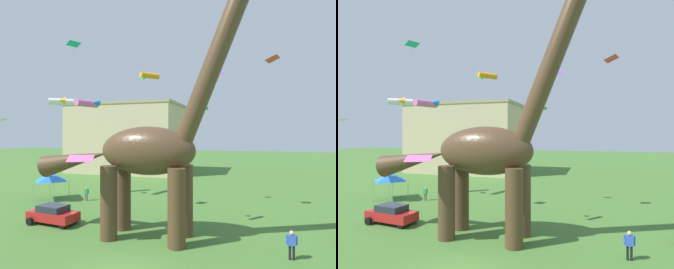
{
  "view_description": "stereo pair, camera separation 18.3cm",
  "coord_description": "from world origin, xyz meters",
  "views": [
    {
      "loc": [
        6.91,
        -13.51,
        7.31
      ],
      "look_at": [
        0.52,
        7.26,
        7.36
      ],
      "focal_mm": 30.17,
      "sensor_mm": 36.0,
      "label": 1
    },
    {
      "loc": [
        7.09,
        -13.46,
        7.31
      ],
      "look_at": [
        0.52,
        7.26,
        7.36
      ],
      "focal_mm": 30.17,
      "sensor_mm": 36.0,
      "label": 2
    }
  ],
  "objects": [
    {
      "name": "person_watching_child",
      "position": [
        8.99,
        4.41,
        1.03
      ],
      "size": [
        0.64,
        0.28,
        1.71
      ],
      "rotation": [
        0.0,
        0.0,
        2.02
      ],
      "color": "black",
      "rests_on": "ground_plane"
    },
    {
      "name": "parked_sedan_left",
      "position": [
        -8.97,
        5.9,
        0.81
      ],
      "size": [
        4.36,
        2.2,
        1.55
      ],
      "rotation": [
        0.0,
        0.0,
        -0.1
      ],
      "color": "red",
      "rests_on": "ground_plane"
    },
    {
      "name": "kite_mid_right",
      "position": [
        -8.79,
        8.38,
        15.58
      ],
      "size": [
        1.23,
        1.37,
        1.44
      ],
      "color": "#19B2B7"
    },
    {
      "name": "festival_canopy_tent",
      "position": [
        -15.17,
        13.2,
        2.54
      ],
      "size": [
        3.15,
        3.15,
        3.0
      ],
      "color": "#B2B2B7",
      "rests_on": "ground_plane"
    },
    {
      "name": "kite_near_low",
      "position": [
        -14.84,
        14.48,
        11.26
      ],
      "size": [
        2.85,
        2.9,
        0.82
      ],
      "color": "white"
    },
    {
      "name": "background_building_block",
      "position": [
        -17.62,
        38.12,
        6.75
      ],
      "size": [
        21.58,
        12.45,
        13.47
      ],
      "color": "#CCB78E",
      "rests_on": "ground_plane"
    },
    {
      "name": "kite_far_left",
      "position": [
        8.69,
        17.39,
        15.16
      ],
      "size": [
        1.62,
        1.94,
        0.45
      ],
      "color": "red"
    },
    {
      "name": "person_photographer",
      "position": [
        -11.01,
        13.85,
        0.92
      ],
      "size": [
        0.57,
        0.25,
        1.53
      ],
      "rotation": [
        0.0,
        0.0,
        3.19
      ],
      "color": "#6B6056",
      "rests_on": "ground_plane"
    },
    {
      "name": "kite_high_right",
      "position": [
        3.69,
        13.14,
        13.1
      ],
      "size": [
        1.08,
        0.83,
        0.32
      ],
      "color": "purple"
    },
    {
      "name": "kite_drifting",
      "position": [
        1.79,
        16.28,
        10.15
      ],
      "size": [
        0.95,
        0.81,
        1.07
      ],
      "color": "green"
    },
    {
      "name": "dinosaur_sculpture",
      "position": [
        -0.49,
        5.3,
        6.19
      ],
      "size": [
        16.38,
        3.47,
        17.12
      ],
      "rotation": [
        0.0,
        0.0,
        -0.47
      ],
      "color": "#513823",
      "rests_on": "ground_plane"
    },
    {
      "name": "kite_mid_left",
      "position": [
        -11.29,
        14.71,
        10.96
      ],
      "size": [
        2.82,
        2.93,
        0.83
      ],
      "color": "pink"
    },
    {
      "name": "kite_near_high",
      "position": [
        -0.77,
        6.45,
        11.79
      ],
      "size": [
        1.56,
        1.53,
        0.44
      ],
      "color": "orange"
    },
    {
      "name": "kite_apex",
      "position": [
        -4.07,
        2.56,
        5.77
      ],
      "size": [
        2.01,
        1.78,
        0.37
      ],
      "color": "pink"
    },
    {
      "name": "kite_high_left",
      "position": [
        -18.09,
        9.13,
        8.85
      ],
      "size": [
        1.88,
        2.08,
        2.09
      ],
      "color": "white"
    }
  ]
}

